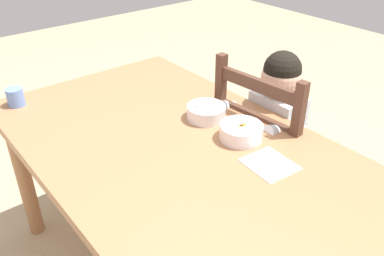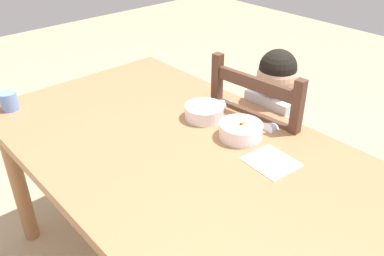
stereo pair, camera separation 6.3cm
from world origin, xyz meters
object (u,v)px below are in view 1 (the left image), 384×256
Objects in this scene: dining_chair at (270,158)px; bowl_of_carrots at (241,131)px; bowl_of_peas at (206,112)px; spoon at (230,131)px; child_figure at (272,124)px; drinking_cup at (15,97)px; dining_table at (178,165)px.

dining_chair is 5.87× the size of bowl_of_carrots.
bowl_of_peas is 1.26× the size of spoon.
dining_chair reaches higher than bowl_of_carrots.
bowl_of_peas is 0.97× the size of bowl_of_carrots.
child_figure reaches higher than bowl_of_peas.
drinking_cup is at bearing -136.99° from bowl_of_peas.
child_figure is at bearing 88.23° from dining_table.
child_figure is 6.00× the size of bowl_of_carrots.
spoon is (0.06, 0.21, 0.09)m from dining_table.
bowl_of_peas is 2.02× the size of drinking_cup.
dining_chair is (0.02, 0.50, -0.18)m from dining_table.
bowl_of_carrots is 0.95m from drinking_cup.
bowl_of_carrots is at bearing -71.62° from child_figure.
bowl_of_peas and bowl_of_carrots have the same top height.
drinking_cup reaches higher than spoon.
child_figure is 1.09m from drinking_cup.
child_figure is (-0.00, -0.01, 0.18)m from dining_chair.
spoon is at bearing 1.11° from bowl_of_peas.
spoon is at bearing -82.21° from child_figure.
bowl_of_peas is at bearing -179.99° from bowl_of_carrots.
spoon is (0.04, -0.30, 0.27)m from dining_chair.
dining_table is 0.54m from dining_chair.
dining_table is 1.67× the size of dining_chair.
dining_chair is at bearing 107.26° from bowl_of_carrots.
dining_table is 20.37× the size of drinking_cup.
bowl_of_carrots is 2.08× the size of drinking_cup.
dining_table is 0.23m from spoon.
drinking_cup is (-0.68, -0.84, 0.13)m from child_figure.
spoon is at bearing 37.23° from drinking_cup.
drinking_cup is at bearing -142.77° from spoon.
dining_chair reaches higher than spoon.
drinking_cup is at bearing -145.00° from bowl_of_carrots.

